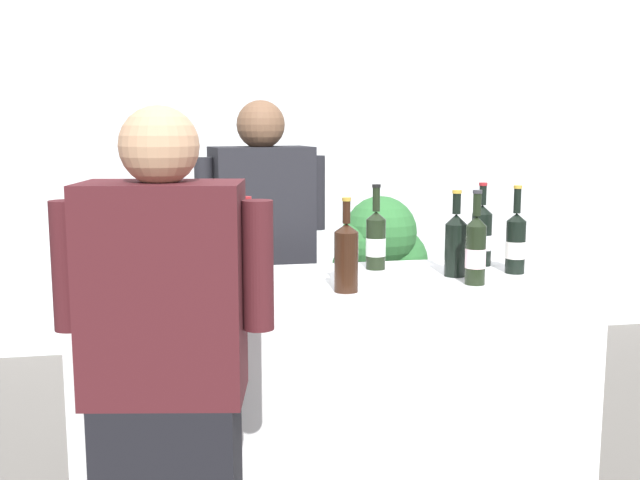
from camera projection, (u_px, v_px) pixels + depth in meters
wall_back at (257, 146)px, 5.25m from camera, size 8.00×0.10×2.80m
counter at (333, 409)px, 2.86m from camera, size 1.83×0.66×0.99m
wine_bottle_0 at (144, 249)px, 2.76m from camera, size 0.08×0.08×0.33m
wine_bottle_1 at (247, 258)px, 2.55m from camera, size 0.08×0.08×0.33m
wine_bottle_2 at (346, 256)px, 2.58m from camera, size 0.08×0.08×0.32m
wine_bottle_3 at (482, 235)px, 3.06m from camera, size 0.08×0.08×0.33m
wine_bottle_4 at (376, 240)px, 2.98m from camera, size 0.08×0.08×0.33m
wine_bottle_5 at (213, 245)px, 2.83m from camera, size 0.08×0.08×0.33m
wine_bottle_6 at (456, 243)px, 2.84m from camera, size 0.08×0.08×0.32m
wine_bottle_7 at (476, 250)px, 2.70m from camera, size 0.07×0.07×0.34m
wine_bottle_8 at (516, 243)px, 2.90m from camera, size 0.08×0.08×0.34m
wine_glass at (347, 246)px, 2.75m from camera, size 0.07×0.07×0.19m
ice_bucket at (151, 263)px, 2.56m from camera, size 0.24×0.24×0.20m
person_server at (263, 290)px, 3.45m from camera, size 0.59×0.31×1.66m
person_guest at (168, 420)px, 2.01m from camera, size 0.56×0.31×1.61m
potted_shrub at (377, 265)px, 4.32m from camera, size 0.55×0.52×1.16m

